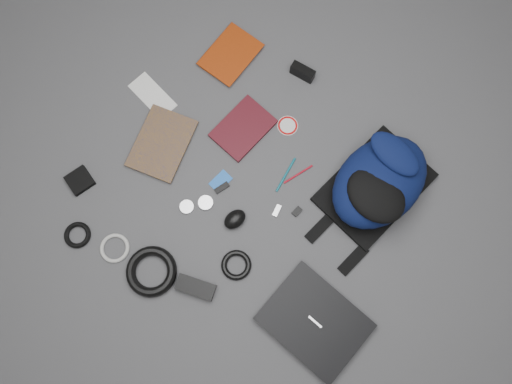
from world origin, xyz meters
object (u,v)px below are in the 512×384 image
Objects in this scene: textbook_red at (214,43)px; mouse at (235,219)px; pouch at (80,181)px; laptop at (315,322)px; dvd_case at (243,128)px; power_brick at (196,287)px; backpack at (380,182)px; compact_camera at (303,72)px; comic_book at (139,135)px.

mouse reaches higher than textbook_red.
laptop is at bearing 4.47° from pouch.
mouse reaches higher than dvd_case.
power_brick reaches higher than pouch.
backpack is at bearing 17.27° from dvd_case.
laptop is 0.97m from pouch.
backpack is 0.51m from compact_camera.
pouch is (-0.88, -0.59, -0.08)m from backpack.
power_brick is at bearing -68.17° from mouse.
comic_book is 0.60m from power_brick.
mouse is at bearing 20.74° from pouch.
laptop reaches higher than pouch.
backpack is 1.66× the size of comic_book.
comic_book is at bearing 75.65° from pouch.
laptop is 1.10m from textbook_red.
dvd_case is 2.33× the size of compact_camera.
laptop is at bearing -24.82° from comic_book.
pouch is (-0.57, 0.06, -0.01)m from power_brick.
backpack is 0.88m from comic_book.
power_brick is at bearing -84.69° from compact_camera.
compact_camera is (-0.54, 0.73, 0.01)m from laptop.
compact_camera reaches higher than dvd_case.
backpack reaches higher than comic_book.
backpack reaches higher than mouse.
mouse is at bearing -51.76° from dvd_case.
textbook_red is (-0.81, 0.13, -0.08)m from backpack.
mouse is (0.47, -0.51, 0.01)m from textbook_red.
backpack is at bearing 64.59° from mouse.
comic_book is at bearing -88.63° from textbook_red.
compact_camera is at bearing 16.52° from textbook_red.
textbook_red is 1.65× the size of power_brick.
laptop is 2.47× the size of power_brick.
backpack is at bearing 33.74° from pouch.
comic_book is at bearing -127.23° from compact_camera.
compact_camera reaches higher than comic_book.
dvd_case is (0.30, 0.24, -0.00)m from comic_book.
textbook_red is 0.92m from power_brick.
compact_camera is 0.61m from mouse.
power_brick is (0.20, -0.56, 0.01)m from dvd_case.
backpack is 0.82m from textbook_red.
textbook_red reaches higher than dvd_case.
pouch is at bearing -169.60° from laptop.
comic_book is at bearing 174.32° from laptop.
backpack is 0.53m from dvd_case.
compact_camera is 0.91m from pouch.
dvd_case is 2.58× the size of mouse.
compact_camera is at bearing 86.84° from dvd_case.
mouse is at bearing -83.06° from compact_camera.
dvd_case is at bearing 150.51° from laptop.
textbook_red is (-0.89, 0.64, -0.00)m from laptop.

